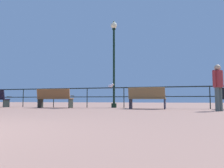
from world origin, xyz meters
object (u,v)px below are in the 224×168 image
(bench_near_right, at_px, (147,97))
(lamppost_center, at_px, (114,56))
(person_by_bench, at_px, (218,84))
(seagull_on_rail, at_px, (111,86))
(bench_near_left, at_px, (54,97))

(bench_near_right, bearing_deg, lamppost_center, 147.90)
(lamppost_center, bearing_deg, bench_near_right, -32.10)
(bench_near_right, height_order, person_by_bench, person_by_bench)
(lamppost_center, relative_size, seagull_on_rail, 11.26)
(seagull_on_rail, bearing_deg, bench_near_right, -23.94)
(bench_near_right, distance_m, seagull_on_rail, 2.12)
(bench_near_left, relative_size, seagull_on_rail, 4.35)
(bench_near_left, bearing_deg, bench_near_right, 0.02)
(bench_near_right, xyz_separation_m, person_by_bench, (2.58, -1.19, 0.42))
(lamppost_center, height_order, seagull_on_rail, lamppost_center)
(bench_near_left, xyz_separation_m, bench_near_right, (4.53, 0.00, -0.00))
(bench_near_left, distance_m, person_by_bench, 7.22)
(bench_near_left, xyz_separation_m, lamppost_center, (2.75, 1.12, 2.15))
(bench_near_left, height_order, seagull_on_rail, seagull_on_rail)
(lamppost_center, xyz_separation_m, person_by_bench, (4.36, -2.31, -1.73))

